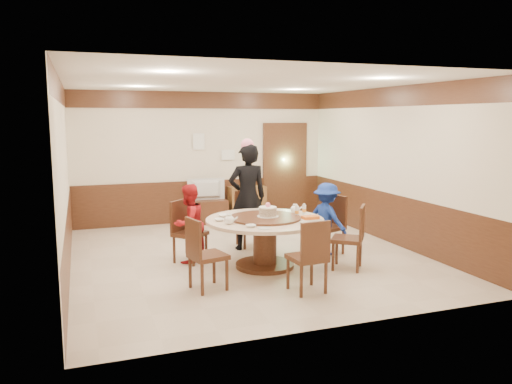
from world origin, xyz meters
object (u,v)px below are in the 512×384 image
object	(u,v)px
banquet_table	(265,233)
side_cabinet	(247,203)
tv_stand	(207,212)
shrimp_platter	(310,218)
thermos	(245,178)
person_red	(189,223)
birthday_cake	(268,212)
person_standing	(247,197)
television	(207,189)
person_blue	(327,219)

from	to	relation	value
banquet_table	side_cabinet	distance (m)	3.56
banquet_table	tv_stand	distance (m)	3.43
banquet_table	shrimp_platter	world-z (taller)	shrimp_platter
thermos	tv_stand	bearing A→B (deg)	-178.06
person_red	birthday_cake	distance (m)	1.28
shrimp_platter	thermos	world-z (taller)	thermos
person_standing	person_red	world-z (taller)	person_standing
television	birthday_cake	bearing A→B (deg)	94.59
shrimp_platter	television	bearing A→B (deg)	99.86
tv_stand	side_cabinet	distance (m)	0.93
person_standing	thermos	xyz separation A→B (m)	(0.74, 2.35, 0.03)
person_blue	side_cabinet	xyz separation A→B (m)	(-0.35, 3.12, -0.22)
person_red	banquet_table	bearing A→B (deg)	110.42
person_blue	thermos	size ratio (longest dim) A/B	3.15
banquet_table	thermos	distance (m)	3.57
person_standing	thermos	distance (m)	2.46
birthday_cake	television	xyz separation A→B (m)	(-0.10, 3.42, -0.12)
shrimp_platter	banquet_table	bearing A→B (deg)	151.66
person_blue	shrimp_platter	distance (m)	0.92
birthday_cake	thermos	world-z (taller)	thermos
shrimp_platter	side_cabinet	bearing A→B (deg)	85.93
banquet_table	thermos	bearing A→B (deg)	76.43
person_standing	birthday_cake	distance (m)	1.10
person_standing	person_red	xyz separation A→B (m)	(-1.12, -0.45, -0.29)
person_blue	birthday_cake	bearing A→B (deg)	83.43
television	person_red	bearing A→B (deg)	73.54
shrimp_platter	thermos	size ratio (longest dim) A/B	0.79
birthday_cake	person_blue	bearing A→B (deg)	15.84
person_standing	birthday_cake	bearing A→B (deg)	89.74
person_standing	person_blue	size ratio (longest dim) A/B	1.52
television	thermos	distance (m)	0.91
birthday_cake	shrimp_platter	distance (m)	0.64
banquet_table	birthday_cake	size ratio (longest dim) A/B	5.40
tv_stand	side_cabinet	size ratio (longest dim) A/B	1.06
side_cabinet	television	bearing A→B (deg)	-178.13
person_red	thermos	distance (m)	3.37
person_red	tv_stand	size ratio (longest dim) A/B	1.45
person_blue	shrimp_platter	size ratio (longest dim) A/B	3.99
side_cabinet	birthday_cake	bearing A→B (deg)	-103.38
person_blue	thermos	distance (m)	3.16
person_blue	side_cabinet	distance (m)	3.14
person_standing	person_blue	world-z (taller)	person_standing
shrimp_platter	person_red	bearing A→B (deg)	149.07
tv_stand	thermos	distance (m)	1.12
banquet_table	side_cabinet	xyz separation A→B (m)	(0.87, 3.45, -0.16)
person_red	person_standing	bearing A→B (deg)	164.71
thermos	person_red	bearing A→B (deg)	-123.59
person_standing	tv_stand	size ratio (longest dim) A/B	2.14
shrimp_platter	tv_stand	world-z (taller)	shrimp_platter
tv_stand	television	xyz separation A→B (m)	(0.00, 0.00, 0.48)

